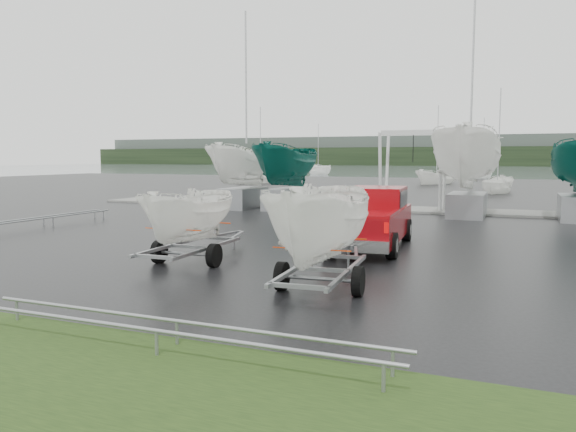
{
  "coord_description": "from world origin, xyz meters",
  "views": [
    {
      "loc": [
        8.6,
        -16.04,
        2.75
      ],
      "look_at": [
        2.93,
        -2.42,
        1.2
      ],
      "focal_mm": 35.0,
      "sensor_mm": 36.0,
      "label": 1
    }
  ],
  "objects_px": {
    "trailer_parked": "(189,172)",
    "boat_hoist": "(413,159)",
    "pickup_truck": "(373,216)",
    "trailer_hitched": "(322,157)"
  },
  "relations": [
    {
      "from": "boat_hoist",
      "to": "trailer_parked",
      "type": "bearing_deg",
      "value": -99.0
    },
    {
      "from": "trailer_hitched",
      "to": "trailer_parked",
      "type": "distance_m",
      "value": 4.4
    },
    {
      "from": "boat_hoist",
      "to": "pickup_truck",
      "type": "bearing_deg",
      "value": -85.35
    },
    {
      "from": "trailer_parked",
      "to": "boat_hoist",
      "type": "height_order",
      "value": "trailer_parked"
    },
    {
      "from": "pickup_truck",
      "to": "trailer_hitched",
      "type": "height_order",
      "value": "trailer_hitched"
    },
    {
      "from": "trailer_hitched",
      "to": "boat_hoist",
      "type": "xyz_separation_m",
      "value": [
        -1.46,
        18.3,
        -0.09
      ]
    },
    {
      "from": "pickup_truck",
      "to": "boat_hoist",
      "type": "relative_size",
      "value": 1.35
    },
    {
      "from": "pickup_truck",
      "to": "trailer_hitched",
      "type": "relative_size",
      "value": 1.09
    },
    {
      "from": "trailer_parked",
      "to": "pickup_truck",
      "type": "bearing_deg",
      "value": 49.49
    },
    {
      "from": "trailer_parked",
      "to": "boat_hoist",
      "type": "xyz_separation_m",
      "value": [
        2.66,
        16.81,
        0.29
      ]
    }
  ]
}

